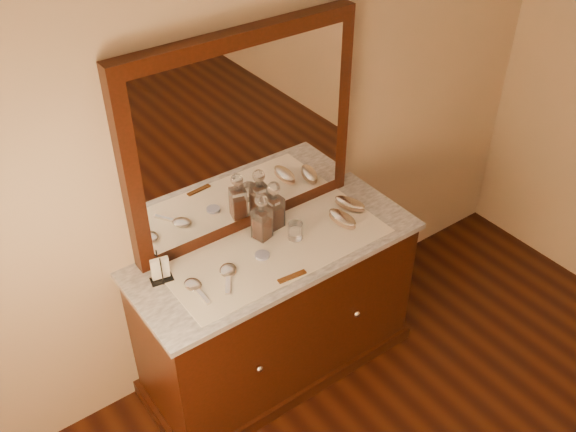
# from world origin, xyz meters

# --- Properties ---
(dresser_cabinet) EXTENTS (1.40, 0.55, 0.82)m
(dresser_cabinet) POSITION_xyz_m (0.00, 1.96, 0.41)
(dresser_cabinet) COLOR black
(dresser_cabinet) RESTS_ON floor
(dresser_plinth) EXTENTS (1.46, 0.59, 0.08)m
(dresser_plinth) POSITION_xyz_m (0.00, 1.96, 0.04)
(dresser_plinth) COLOR black
(dresser_plinth) RESTS_ON floor
(knob_left) EXTENTS (0.04, 0.04, 0.04)m
(knob_left) POSITION_xyz_m (-0.30, 1.67, 0.45)
(knob_left) COLOR silver
(knob_left) RESTS_ON dresser_cabinet
(knob_right) EXTENTS (0.04, 0.04, 0.04)m
(knob_right) POSITION_xyz_m (0.30, 1.67, 0.45)
(knob_right) COLOR silver
(knob_right) RESTS_ON dresser_cabinet
(marble_top) EXTENTS (1.44, 0.59, 0.03)m
(marble_top) POSITION_xyz_m (0.00, 1.96, 0.83)
(marble_top) COLOR white
(marble_top) RESTS_ON dresser_cabinet
(mirror_frame) EXTENTS (1.20, 0.08, 1.00)m
(mirror_frame) POSITION_xyz_m (0.00, 2.20, 1.35)
(mirror_frame) COLOR black
(mirror_frame) RESTS_ON marble_top
(mirror_glass) EXTENTS (1.06, 0.01, 0.86)m
(mirror_glass) POSITION_xyz_m (0.00, 2.17, 1.35)
(mirror_glass) COLOR white
(mirror_glass) RESTS_ON marble_top
(lace_runner) EXTENTS (1.10, 0.45, 0.00)m
(lace_runner) POSITION_xyz_m (0.00, 1.94, 0.85)
(lace_runner) COLOR white
(lace_runner) RESTS_ON marble_top
(pin_dish) EXTENTS (0.09, 0.09, 0.01)m
(pin_dish) POSITION_xyz_m (-0.09, 1.93, 0.86)
(pin_dish) COLOR white
(pin_dish) RESTS_ON lace_runner
(comb) EXTENTS (0.14, 0.04, 0.01)m
(comb) POSITION_xyz_m (-0.06, 1.74, 0.86)
(comb) COLOR brown
(comb) RESTS_ON lace_runner
(napkin_rack) EXTENTS (0.11, 0.08, 0.15)m
(napkin_rack) POSITION_xyz_m (-0.55, 2.07, 0.91)
(napkin_rack) COLOR black
(napkin_rack) RESTS_ON marble_top
(decanter_left) EXTENTS (0.09, 0.09, 0.25)m
(decanter_left) POSITION_xyz_m (-0.01, 2.05, 0.95)
(decanter_left) COLOR maroon
(decanter_left) RESTS_ON lace_runner
(decanter_right) EXTENTS (0.08, 0.08, 0.26)m
(decanter_right) POSITION_xyz_m (0.09, 2.10, 0.95)
(decanter_right) COLOR maroon
(decanter_right) RESTS_ON lace_runner
(brush_near) EXTENTS (0.09, 0.18, 0.05)m
(brush_near) POSITION_xyz_m (0.38, 1.91, 0.88)
(brush_near) COLOR #9C7A5F
(brush_near) RESTS_ON lace_runner
(brush_far) EXTENTS (0.13, 0.19, 0.05)m
(brush_far) POSITION_xyz_m (0.49, 1.99, 0.88)
(brush_far) COLOR #9C7A5F
(brush_far) RESTS_ON lace_runner
(hand_mirror_outer) EXTENTS (0.08, 0.19, 0.02)m
(hand_mirror_outer) POSITION_xyz_m (-0.46, 1.93, 0.86)
(hand_mirror_outer) COLOR silver
(hand_mirror_outer) RESTS_ON lace_runner
(hand_mirror_inner) EXTENTS (0.15, 0.20, 0.02)m
(hand_mirror_inner) POSITION_xyz_m (-0.29, 1.92, 0.86)
(hand_mirror_inner) COLOR silver
(hand_mirror_inner) RESTS_ON lace_runner
(tumblers) EXTENTS (0.08, 0.08, 0.08)m
(tumblers) POSITION_xyz_m (0.12, 1.95, 0.90)
(tumblers) COLOR white
(tumblers) RESTS_ON lace_runner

